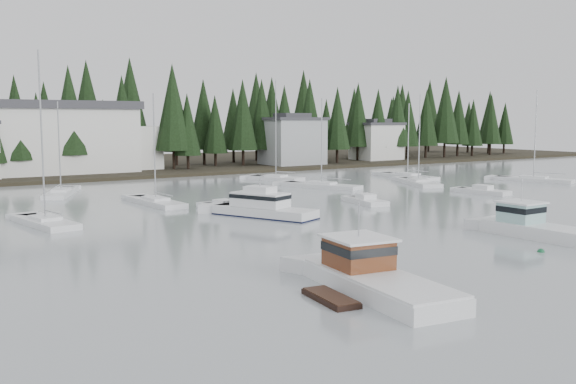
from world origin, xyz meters
name	(u,v)px	position (x,y,z in m)	size (l,w,h in m)	color
ground	(565,291)	(0.00, 0.00, 0.00)	(260.00, 260.00, 0.00)	#91989C
far_shore_land	(62,169)	(0.00, 97.00, 0.00)	(240.00, 54.00, 1.00)	black
conifer_treeline	(80,173)	(0.00, 86.00, 0.00)	(200.00, 22.00, 20.00)	black
house_east_a	(292,140)	(36.00, 78.00, 4.90)	(10.60, 8.48, 9.25)	#999EA0
house_east_b	(376,140)	(58.00, 80.00, 4.40)	(9.54, 7.42, 8.25)	silver
harbor_inn	(66,138)	(-2.96, 82.34, 5.78)	(29.50, 11.50, 10.90)	silver
lobster_boat_brown	(372,281)	(-8.20, 5.32, 0.57)	(6.01, 10.41, 4.97)	white
cabin_cruiser_center	(263,209)	(0.40, 29.92, 0.63)	(6.62, 10.14, 4.18)	white
lobster_boat_teal	(535,229)	(12.00, 10.25, 0.58)	(3.10, 8.77, 4.83)	white
sailboat_0	(321,187)	(19.29, 46.60, 0.05)	(6.35, 10.90, 11.82)	white
sailboat_1	(408,178)	(37.87, 50.25, 0.05)	(3.30, 11.12, 11.50)	white
sailboat_2	(418,184)	(32.57, 42.75, 0.06)	(6.69, 10.52, 12.51)	white
sailboat_3	(533,181)	(48.86, 36.69, 0.07)	(5.92, 10.77, 13.21)	white
sailboat_6	(46,224)	(-16.98, 35.73, 0.10)	(3.82, 8.76, 14.72)	white
sailboat_8	(276,179)	(19.88, 58.28, 0.09)	(5.94, 8.57, 14.75)	white
sailboat_9	(156,204)	(-4.48, 42.94, 0.06)	(2.94, 9.75, 11.78)	white
sailboat_10	(61,195)	(-10.41, 56.66, 0.06)	(6.31, 9.90, 11.20)	white
runabout_1	(366,202)	(13.82, 31.59, 0.13)	(3.19, 6.10, 1.42)	white
runabout_2	(483,192)	(31.03, 30.79, 0.13)	(3.15, 6.56, 1.42)	white
runabout_4	(224,209)	(-0.68, 35.32, 0.13)	(2.70, 5.91, 1.42)	white
mooring_buoy_green	(541,252)	(7.50, 6.62, 0.00)	(0.47, 0.47, 0.47)	#145933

